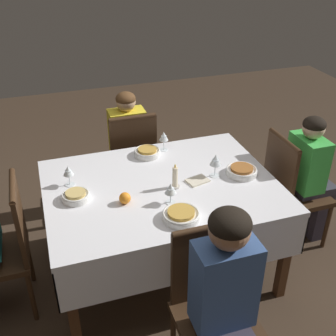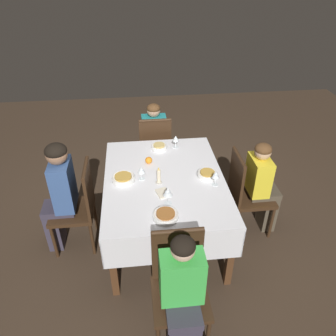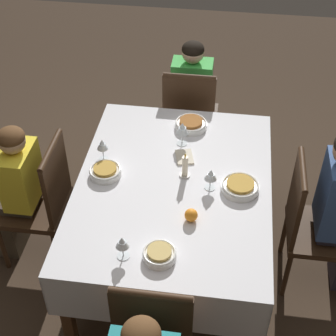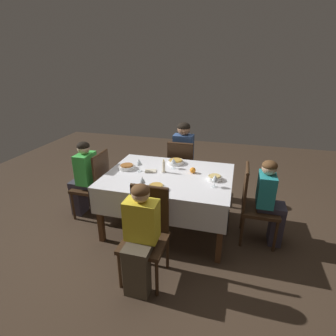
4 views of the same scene
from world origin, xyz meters
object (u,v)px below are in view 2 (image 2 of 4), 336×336
at_px(chair_east, 179,283).
at_px(wine_glass_east, 168,192).
at_px(chair_south, 79,204).
at_px(person_child_yellow, 262,184).
at_px(bowl_north, 207,174).
at_px(wine_glass_north, 216,175).
at_px(orange_fruit, 149,160).
at_px(napkin_red_folded, 163,193).
at_px(wine_glass_west, 176,139).
at_px(wine_glass_south, 141,170).
at_px(person_child_green, 183,296).
at_px(bowl_east, 166,215).
at_px(chair_west, 155,146).
at_px(chair_north, 246,191).
at_px(person_child_teal, 154,136).
at_px(dining_table, 164,185).
at_px(bowl_south, 123,178).
at_px(candle_centerpiece, 159,177).
at_px(person_adult_denim, 59,192).
at_px(bowl_west, 159,147).

bearing_deg(chair_east, wine_glass_east, 91.09).
distance_m(chair_south, person_child_yellow, 1.83).
relative_size(bowl_north, wine_glass_north, 1.27).
xyz_separation_m(wine_glass_east, orange_fruit, (-0.65, -0.12, -0.08)).
bearing_deg(napkin_red_folded, wine_glass_west, 164.77).
bearing_deg(wine_glass_south, person_child_green, 10.45).
bearing_deg(bowl_east, chair_south, -124.39).
height_order(person_child_green, bowl_east, person_child_green).
bearing_deg(napkin_red_folded, chair_west, 178.93).
xyz_separation_m(chair_north, bowl_east, (0.57, -0.88, 0.26)).
distance_m(person_child_yellow, wine_glass_south, 1.24).
bearing_deg(person_child_teal, wine_glass_west, 107.74).
bearing_deg(orange_fruit, person_child_teal, 172.71).
distance_m(dining_table, bowl_south, 0.40).
height_order(dining_table, candle_centerpiece, candle_centerpiece).
distance_m(wine_glass_east, napkin_red_folded, 0.18).
relative_size(person_child_yellow, orange_fruit, 14.31).
xyz_separation_m(person_child_green, bowl_north, (-1.16, 0.41, 0.18)).
xyz_separation_m(chair_east, wine_glass_north, (-0.86, 0.45, 0.34)).
xyz_separation_m(person_child_green, napkin_red_folded, (-0.94, -0.04, 0.16)).
xyz_separation_m(person_child_green, wine_glass_north, (-1.02, 0.45, 0.26)).
xyz_separation_m(chair_east, napkin_red_folded, (-0.78, -0.04, 0.24)).
bearing_deg(candle_centerpiece, person_child_green, 3.27).
relative_size(chair_south, chair_east, 1.00).
relative_size(chair_north, wine_glass_west, 6.54).
height_order(wine_glass_south, orange_fruit, wine_glass_south).
bearing_deg(bowl_east, chair_east, 6.30).
bearing_deg(person_child_yellow, person_child_teal, 40.68).
distance_m(chair_east, bowl_south, 1.12).
distance_m(person_child_green, candle_centerpiece, 1.13).
height_order(bowl_south, wine_glass_east, wine_glass_east).
xyz_separation_m(person_adult_denim, person_child_yellow, (-0.03, 1.99, -0.09)).
xyz_separation_m(bowl_north, bowl_west, (-0.58, -0.42, 0.00)).
bearing_deg(bowl_south, person_child_yellow, 90.17).
xyz_separation_m(person_child_yellow, bowl_south, (0.00, -1.39, 0.19)).
relative_size(chair_north, bowl_east, 4.38).
bearing_deg(chair_north, bowl_south, 90.20).
height_order(chair_west, bowl_south, chair_west).
xyz_separation_m(chair_west, orange_fruit, (0.75, -0.12, 0.27)).
bearing_deg(bowl_north, person_child_yellow, 92.74).
xyz_separation_m(person_child_green, wine_glass_west, (-1.75, 0.18, 0.26)).
bearing_deg(wine_glass_south, napkin_red_folded, 35.44).
height_order(person_child_teal, candle_centerpiece, person_child_teal).
bearing_deg(wine_glass_east, bowl_north, 130.43).
bearing_deg(wine_glass_east, person_child_yellow, 110.95).
bearing_deg(wine_glass_north, bowl_north, -162.96).
bearing_deg(orange_fruit, napkin_red_folded, 10.29).
bearing_deg(person_adult_denim, chair_west, 136.83).
relative_size(chair_south, wine_glass_east, 5.66).
bearing_deg(bowl_south, chair_south, -87.12).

